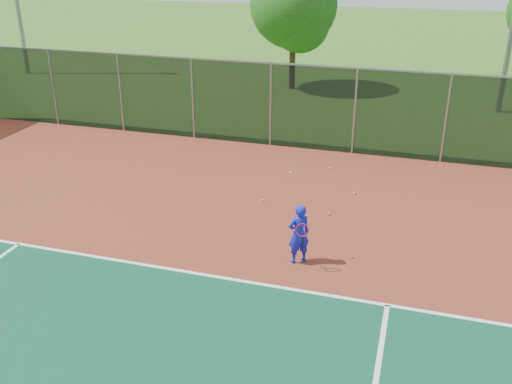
% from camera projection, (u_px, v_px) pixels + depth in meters
% --- Properties ---
extents(court_apron, '(30.00, 20.00, 0.02)m').
position_uv_depth(court_apron, '(282.00, 317.00, 11.43)').
color(court_apron, maroon).
rests_on(court_apron, ground).
extents(fence_back, '(30.00, 0.06, 3.03)m').
position_uv_depth(fence_back, '(355.00, 111.00, 19.55)').
color(fence_back, black).
rests_on(fence_back, court_apron).
extents(tennis_player, '(0.64, 0.72, 2.21)m').
position_uv_depth(tennis_player, '(299.00, 234.00, 13.09)').
color(tennis_player, '#141BC1').
rests_on(tennis_player, court_apron).
extents(practice_ball_1, '(0.07, 0.07, 0.07)m').
position_uv_depth(practice_ball_1, '(330.00, 168.00, 18.74)').
color(practice_ball_1, '#BFD018').
rests_on(practice_ball_1, court_apron).
extents(practice_ball_2, '(0.07, 0.07, 0.07)m').
position_uv_depth(practice_ball_2, '(262.00, 200.00, 16.44)').
color(practice_ball_2, '#BFD018').
rests_on(practice_ball_2, court_apron).
extents(practice_ball_3, '(0.07, 0.07, 0.07)m').
position_uv_depth(practice_ball_3, '(329.00, 214.00, 15.63)').
color(practice_ball_3, '#BFD018').
rests_on(practice_ball_3, court_apron).
extents(practice_ball_4, '(0.07, 0.07, 0.07)m').
position_uv_depth(practice_ball_4, '(355.00, 193.00, 16.90)').
color(practice_ball_4, '#BFD018').
rests_on(practice_ball_4, court_apron).
extents(tree_back_left, '(4.23, 4.23, 6.21)m').
position_uv_depth(tree_back_left, '(295.00, 9.00, 27.31)').
color(tree_back_left, '#382214').
rests_on(tree_back_left, ground).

